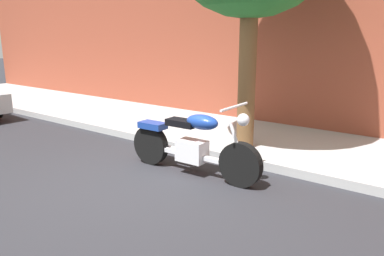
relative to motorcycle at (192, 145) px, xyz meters
name	(u,v)px	position (x,y,z in m)	size (l,w,h in m)	color
ground_plane	(148,180)	(-0.36, -0.60, -0.46)	(60.00, 60.00, 0.00)	#28282D
sidewalk	(240,137)	(-0.36, 2.07, -0.39)	(23.04, 2.58, 0.14)	#A9A9A9
motorcycle	(192,145)	(0.00, 0.00, 0.00)	(2.27, 0.70, 1.13)	black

